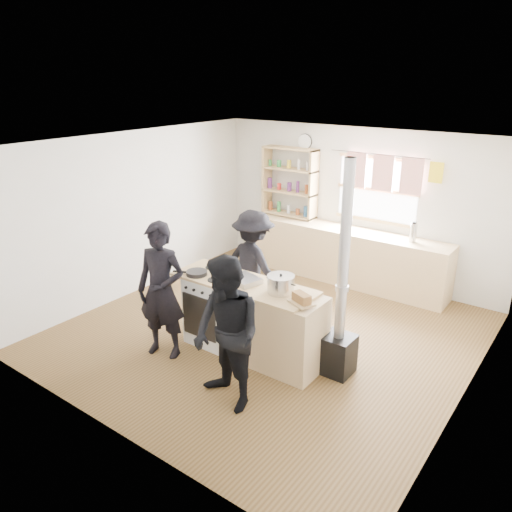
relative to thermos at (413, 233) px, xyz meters
name	(u,v)px	position (x,y,z in m)	size (l,w,h in m)	color
ground	(268,333)	(-1.08, -2.22, -1.05)	(5.00, 5.00, 0.01)	brown
back_counter	(345,255)	(-1.08, 0.00, -0.60)	(3.40, 0.55, 0.90)	#D5B580
shelving_unit	(290,182)	(-2.28, 0.12, 0.47)	(1.00, 0.28, 1.20)	tan
thermos	(413,233)	(0.00, 0.00, 0.00)	(0.10, 0.10, 0.29)	silver
cooking_island	(253,320)	(-0.94, -2.77, -0.58)	(1.97, 0.64, 0.93)	white
skillet_greens	(197,273)	(-1.68, -2.93, -0.09)	(0.35, 0.35, 0.05)	black
roast_tray	(244,279)	(-1.06, -2.76, -0.08)	(0.43, 0.37, 0.06)	silver
stockpot_stove	(225,267)	(-1.42, -2.68, -0.03)	(0.23, 0.23, 0.19)	#B5B5B7
stockpot_counter	(281,284)	(-0.55, -2.76, -0.01)	(0.32, 0.32, 0.23)	#B9B9BC
bread_board	(301,299)	(-0.20, -2.87, -0.06)	(0.34, 0.29, 0.12)	tan
flue_heater	(340,322)	(0.10, -2.52, -0.39)	(0.35, 0.35, 2.50)	black
person_near_left	(161,291)	(-1.83, -3.40, -0.20)	(0.62, 0.40, 1.69)	black
person_near_right	(227,335)	(-0.55, -3.72, -0.23)	(0.80, 0.62, 1.64)	black
person_far	(253,265)	(-1.54, -1.95, -0.26)	(1.01, 0.58, 1.56)	black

